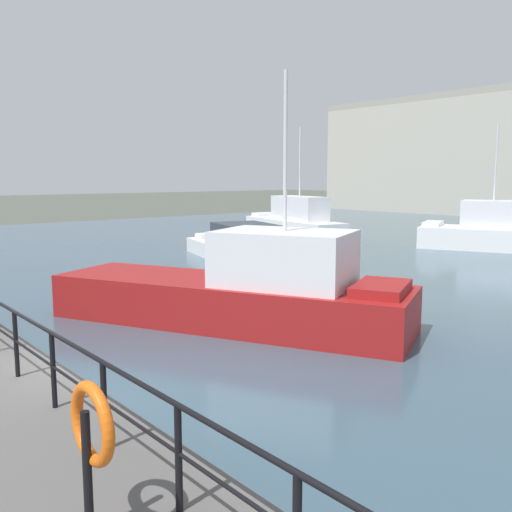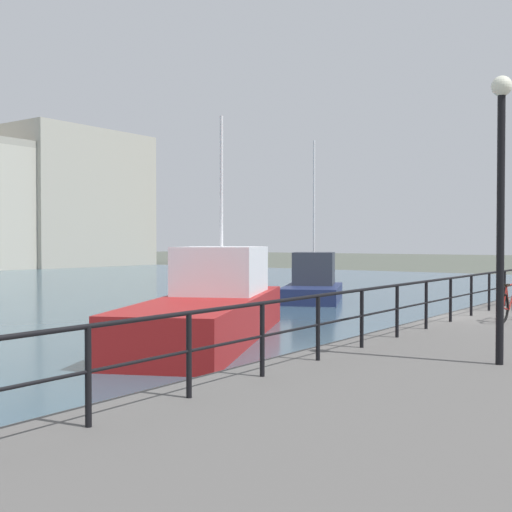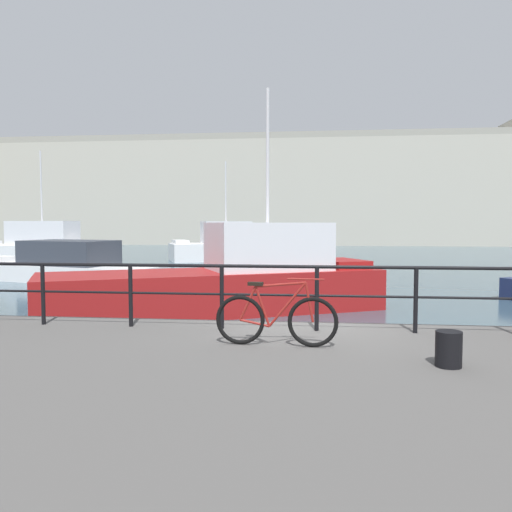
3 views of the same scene
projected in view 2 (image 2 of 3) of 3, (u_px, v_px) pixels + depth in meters
name	position (u px, v px, depth m)	size (l,w,h in m)	color
ground_plane	(440.00, 347.00, 17.36)	(240.00, 240.00, 0.00)	#4C5147
moored_blue_motorboat	(313.00, 283.00, 30.78)	(5.83, 4.51, 7.55)	navy
moored_red_daysailer	(212.00, 305.00, 18.87)	(10.04, 6.71, 6.57)	maroon
quay_railing	(461.00, 289.00, 16.41)	(26.81, 0.07, 1.08)	black
parked_bicycle	(510.00, 305.00, 15.92)	(1.77, 0.15, 0.98)	black
quay_lamp_post	(501.00, 180.00, 10.25)	(0.32, 0.32, 4.51)	black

